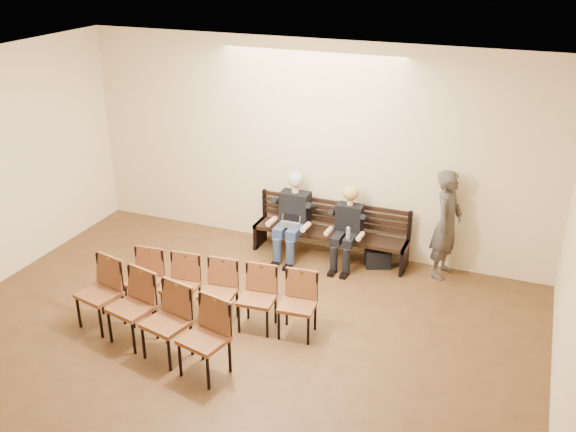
% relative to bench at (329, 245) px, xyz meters
% --- Properties ---
extents(room_walls, '(8.02, 10.01, 3.51)m').
position_rel_bench_xyz_m(room_walls, '(-0.48, -3.86, 2.31)').
color(room_walls, beige).
rests_on(room_walls, ground).
extents(bench, '(2.60, 0.90, 0.45)m').
position_rel_bench_xyz_m(bench, '(0.00, 0.00, 0.00)').
color(bench, black).
rests_on(bench, ground).
extents(seated_man, '(0.60, 0.83, 1.44)m').
position_rel_bench_xyz_m(seated_man, '(-0.61, -0.12, 0.49)').
color(seated_man, black).
rests_on(seated_man, ground).
extents(seated_woman, '(0.53, 0.73, 1.22)m').
position_rel_bench_xyz_m(seated_woman, '(0.33, -0.12, 0.39)').
color(seated_woman, black).
rests_on(seated_woman, ground).
extents(laptop, '(0.33, 0.26, 0.23)m').
position_rel_bench_xyz_m(laptop, '(-0.62, -0.30, 0.34)').
color(laptop, '#B7B7BC').
rests_on(laptop, bench).
extents(water_bottle, '(0.07, 0.07, 0.22)m').
position_rel_bench_xyz_m(water_bottle, '(0.42, -0.40, 0.33)').
color(water_bottle, silver).
rests_on(water_bottle, bench).
extents(bag, '(0.48, 0.41, 0.30)m').
position_rel_bench_xyz_m(bag, '(0.83, -0.01, -0.08)').
color(bag, black).
rests_on(bag, ground).
extents(passerby, '(0.61, 0.81, 2.01)m').
position_rel_bench_xyz_m(passerby, '(1.85, 0.10, 0.78)').
color(passerby, '#3C3731').
rests_on(passerby, ground).
extents(chair_row_front, '(2.75, 0.72, 0.89)m').
position_rel_bench_xyz_m(chair_row_front, '(-0.81, -2.41, 0.22)').
color(chair_row_front, brown).
rests_on(chair_row_front, ground).
extents(chair_row_back, '(2.45, 1.05, 0.98)m').
position_rel_bench_xyz_m(chair_row_back, '(-1.34, -3.31, 0.27)').
color(chair_row_back, brown).
rests_on(chair_row_back, ground).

